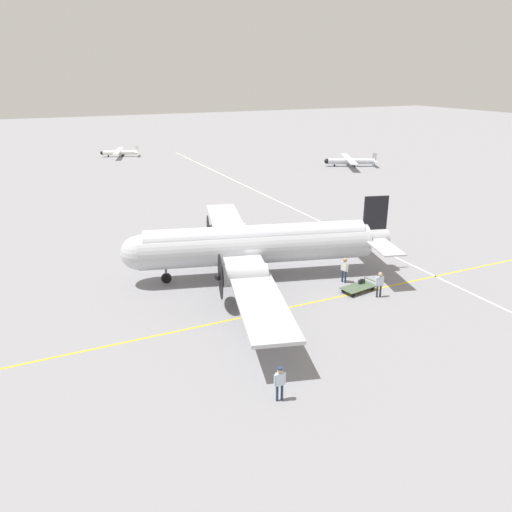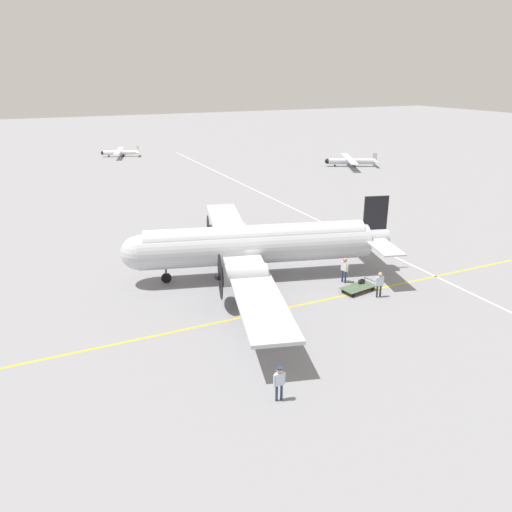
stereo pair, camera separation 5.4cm
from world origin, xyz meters
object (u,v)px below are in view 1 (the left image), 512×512
at_px(crew_foreground, 280,380).
at_px(light_aircraft_distant, 350,161).
at_px(airliner_main, 251,245).
at_px(light_aircraft_taxiing, 119,152).
at_px(suitcase_near_door, 361,284).
at_px(baggage_cart, 358,287).
at_px(passenger_boarding, 345,267).
at_px(ramp_agent, 380,282).

bearing_deg(crew_foreground, light_aircraft_distant, 55.61).
distance_m(airliner_main, light_aircraft_taxiing, 59.33).
height_order(suitcase_near_door, baggage_cart, suitcase_near_door).
bearing_deg(passenger_boarding, airliner_main, 39.23).
relative_size(passenger_boarding, ramp_agent, 1.05).
xyz_separation_m(ramp_agent, light_aircraft_taxiing, (-4.32, 65.86, -0.30)).
xyz_separation_m(ramp_agent, baggage_cart, (-0.63, 1.32, -0.78)).
bearing_deg(passenger_boarding, light_aircraft_distant, -53.10).
distance_m(baggage_cart, light_aircraft_distant, 47.98).
relative_size(airliner_main, baggage_cart, 10.15).
xyz_separation_m(baggage_cart, light_aircraft_distant, (27.04, 39.64, 0.57)).
relative_size(crew_foreground, ramp_agent, 0.98).
height_order(passenger_boarding, ramp_agent, passenger_boarding).
height_order(airliner_main, light_aircraft_distant, airliner_main).
bearing_deg(light_aircraft_taxiing, passenger_boarding, 110.17).
height_order(ramp_agent, baggage_cart, ramp_agent).
bearing_deg(airliner_main, light_aircraft_distant, -118.28).
bearing_deg(crew_foreground, baggage_cart, 42.38).
xyz_separation_m(airliner_main, light_aircraft_distant, (32.57, 34.39, -1.60)).
relative_size(ramp_agent, suitcase_near_door, 2.71).
relative_size(suitcase_near_door, light_aircraft_taxiing, 0.07).
distance_m(ramp_agent, baggage_cart, 1.66).
bearing_deg(suitcase_near_door, ramp_agent, -85.55).
distance_m(airliner_main, ramp_agent, 9.12).
xyz_separation_m(crew_foreground, suitcase_near_door, (10.78, 8.65, -0.76)).
distance_m(airliner_main, light_aircraft_distant, 47.39).
xyz_separation_m(crew_foreground, baggage_cart, (10.28, 8.28, -0.78)).
xyz_separation_m(passenger_boarding, light_aircraft_distant, (27.07, 37.98, -0.26)).
bearing_deg(crew_foreground, suitcase_near_door, 42.26).
height_order(airliner_main, suitcase_near_door, airliner_main).
distance_m(crew_foreground, light_aircraft_taxiing, 73.11).
xyz_separation_m(airliner_main, light_aircraft_taxiing, (1.84, 59.28, -1.68)).
height_order(airliner_main, passenger_boarding, airliner_main).
relative_size(passenger_boarding, suitcase_near_door, 2.85).
height_order(airliner_main, crew_foreground, airliner_main).
relative_size(crew_foreground, suitcase_near_door, 2.65).
distance_m(ramp_agent, light_aircraft_taxiing, 66.00).
xyz_separation_m(crew_foreground, light_aircraft_taxiing, (6.59, 72.82, -0.30)).
bearing_deg(suitcase_near_door, crew_foreground, -141.26).
bearing_deg(baggage_cart, light_aircraft_taxiing, -95.94).
relative_size(airliner_main, light_aircraft_distant, 2.51).
bearing_deg(suitcase_near_door, passenger_boarding, 112.50).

